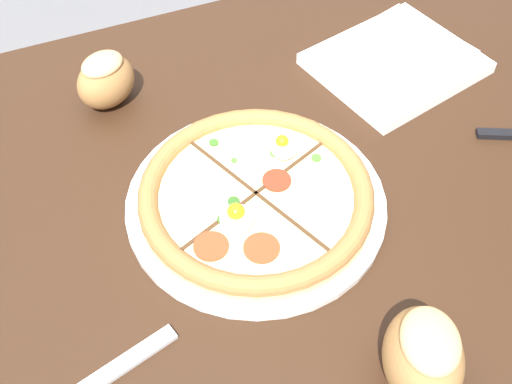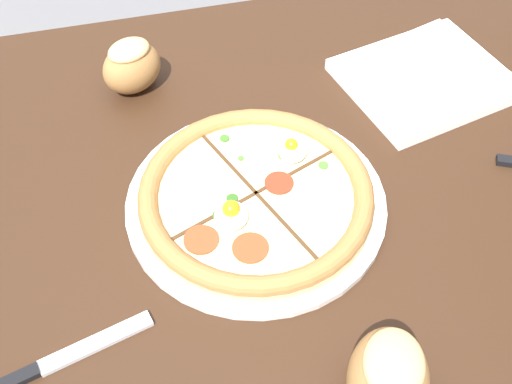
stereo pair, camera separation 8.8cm
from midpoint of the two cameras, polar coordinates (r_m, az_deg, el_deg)
The scene contains 5 objects.
dining_table at distance 0.99m, azimuth -9.03°, elevation -4.65°, with size 1.53×0.90×0.75m.
pizza at distance 0.89m, azimuth -2.83°, elevation -0.59°, with size 0.37×0.37×0.05m.
napkin_folded at distance 1.12m, azimuth 10.12°, elevation 11.34°, with size 0.30×0.27×0.04m.
bread_piece_near at distance 0.74m, azimuth 11.30°, elevation -14.34°, with size 0.13×0.14×0.11m.
bread_piece_mid at distance 1.06m, azimuth -15.60°, elevation 9.49°, with size 0.12×0.11×0.09m.
Camera 1 is at (-0.12, -0.56, 1.46)m, focal length 45.00 mm.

